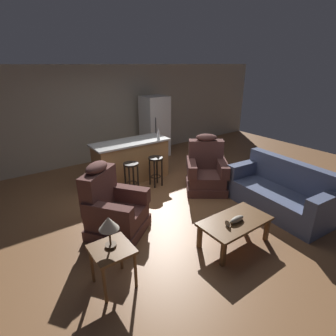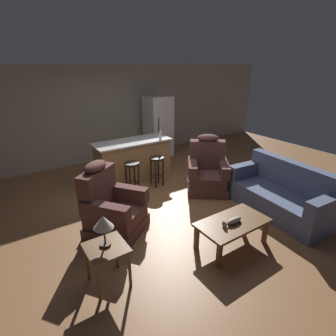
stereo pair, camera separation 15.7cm
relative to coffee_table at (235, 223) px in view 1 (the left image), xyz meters
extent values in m
plane|color=brown|center=(-0.10, 1.74, -0.36)|extent=(12.00, 12.00, 0.00)
cube|color=#A89E89|center=(-0.10, 4.87, 0.94)|extent=(12.00, 0.05, 2.60)
cube|color=brown|center=(0.00, 0.00, 0.04)|extent=(1.10, 0.60, 0.04)
cube|color=brown|center=(-0.49, -0.24, -0.17)|extent=(0.06, 0.06, 0.38)
cube|color=brown|center=(0.49, -0.24, -0.17)|extent=(0.06, 0.06, 0.38)
cube|color=brown|center=(-0.49, 0.24, -0.17)|extent=(0.06, 0.06, 0.38)
cube|color=brown|center=(0.49, 0.24, -0.17)|extent=(0.06, 0.06, 0.38)
cube|color=#4C3823|center=(-0.02, -0.04, 0.06)|extent=(0.22, 0.07, 0.01)
ellipsoid|color=#9E937F|center=(-0.02, -0.04, 0.10)|extent=(0.28, 0.09, 0.09)
cone|color=#9E937F|center=(-0.19, -0.04, 0.10)|extent=(0.06, 0.10, 0.10)
cube|color=#4C5675|center=(1.43, 0.20, -0.26)|extent=(0.99, 1.96, 0.20)
cube|color=#4C5675|center=(1.43, 0.20, -0.05)|extent=(0.99, 1.96, 0.22)
cube|color=#4C5675|center=(1.75, 0.18, 0.32)|extent=(0.35, 1.91, 0.52)
cube|color=#4C5675|center=(1.36, -0.64, 0.20)|extent=(0.85, 0.27, 0.28)
cube|color=#4C5675|center=(1.50, 1.05, 0.20)|extent=(0.85, 0.27, 0.28)
cube|color=brown|center=(-1.31, 1.32, -0.27)|extent=(1.18, 1.18, 0.18)
cube|color=brown|center=(-1.31, 1.32, -0.06)|extent=(1.08, 1.09, 0.24)
cube|color=brown|center=(-1.49, 1.56, 0.38)|extent=(0.75, 0.65, 0.64)
ellipsoid|color=brown|center=(-1.49, 1.56, 0.76)|extent=(0.53, 0.49, 0.16)
cube|color=brown|center=(-1.03, 1.50, 0.19)|extent=(0.62, 0.75, 0.26)
cube|color=brown|center=(-1.56, 1.11, 0.19)|extent=(0.62, 0.75, 0.26)
cube|color=brown|center=(0.94, 1.62, -0.27)|extent=(1.18, 1.18, 0.18)
cube|color=brown|center=(0.94, 1.62, -0.06)|extent=(1.08, 1.09, 0.24)
cube|color=brown|center=(1.12, 1.86, 0.38)|extent=(0.75, 0.64, 0.64)
ellipsoid|color=brown|center=(1.12, 1.86, 0.76)|extent=(0.53, 0.49, 0.16)
cube|color=brown|center=(1.19, 1.41, 0.19)|extent=(0.62, 0.75, 0.26)
cube|color=brown|center=(0.66, 1.80, 0.19)|extent=(0.62, 0.75, 0.26)
cube|color=brown|center=(-1.85, 0.32, 0.18)|extent=(0.48, 0.48, 0.04)
cylinder|color=brown|center=(-2.05, 0.12, -0.10)|extent=(0.04, 0.04, 0.52)
cylinder|color=brown|center=(-1.65, 0.12, -0.10)|extent=(0.04, 0.04, 0.52)
cylinder|color=brown|center=(-2.05, 0.52, -0.10)|extent=(0.04, 0.04, 0.52)
cylinder|color=brown|center=(-1.65, 0.52, -0.10)|extent=(0.04, 0.04, 0.52)
cylinder|color=#4C3823|center=(-1.84, 0.36, 0.21)|extent=(0.14, 0.14, 0.03)
cylinder|color=#4C3823|center=(-1.84, 0.36, 0.34)|extent=(0.02, 0.02, 0.22)
cone|color=beige|center=(-1.84, 0.36, 0.53)|extent=(0.24, 0.24, 0.16)
cube|color=#AD7F4C|center=(-0.10, 3.09, 0.09)|extent=(1.71, 0.63, 0.91)
cube|color=silver|center=(-0.10, 3.09, 0.57)|extent=(1.80, 0.70, 0.04)
cylinder|color=black|center=(-0.44, 2.46, 0.30)|extent=(0.32, 0.32, 0.04)
torus|color=black|center=(-0.44, 2.46, -0.14)|extent=(0.23, 0.23, 0.02)
cylinder|color=black|center=(-0.54, 2.36, -0.04)|extent=(0.04, 0.04, 0.64)
cylinder|color=black|center=(-0.34, 2.36, -0.04)|extent=(0.04, 0.04, 0.64)
cylinder|color=black|center=(-0.54, 2.56, -0.04)|extent=(0.04, 0.04, 0.64)
cylinder|color=black|center=(-0.34, 2.56, -0.04)|extent=(0.04, 0.04, 0.64)
cylinder|color=black|center=(0.18, 2.46, 0.30)|extent=(0.32, 0.32, 0.04)
torus|color=black|center=(0.18, 2.46, -0.14)|extent=(0.23, 0.23, 0.02)
cylinder|color=black|center=(0.08, 2.36, -0.04)|extent=(0.04, 0.04, 0.64)
cylinder|color=black|center=(0.28, 2.36, -0.04)|extent=(0.04, 0.04, 0.64)
cylinder|color=black|center=(0.08, 2.56, -0.04)|extent=(0.04, 0.04, 0.64)
cylinder|color=black|center=(0.28, 2.56, -0.04)|extent=(0.04, 0.04, 0.64)
cube|color=white|center=(1.35, 4.29, 0.52)|extent=(0.70, 0.66, 1.76)
cylinder|color=#333338|center=(1.16, 3.94, 0.60)|extent=(0.02, 0.02, 0.50)
cylinder|color=silver|center=(0.54, 2.88, 0.67)|extent=(0.06, 0.06, 0.17)
cylinder|color=silver|center=(0.54, 2.88, 0.79)|extent=(0.02, 0.02, 0.07)
camera|label=1|loc=(-2.79, -2.15, 2.25)|focal=28.00mm
camera|label=2|loc=(-2.66, -2.23, 2.25)|focal=28.00mm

